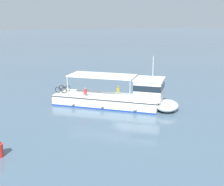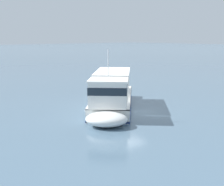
# 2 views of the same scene
# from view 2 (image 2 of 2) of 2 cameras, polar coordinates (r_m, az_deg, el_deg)

# --- Properties ---
(ground_plane) EXTENTS (400.00, 400.00, 0.00)m
(ground_plane) POSITION_cam_2_polar(r_m,az_deg,el_deg) (26.56, 2.79, -3.50)
(ground_plane) COLOR slate
(ferry_main) EXTENTS (11.12, 11.23, 5.32)m
(ferry_main) POSITION_cam_2_polar(r_m,az_deg,el_deg) (26.68, -0.16, -1.20)
(ferry_main) COLOR white
(ferry_main) RESTS_ON ground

